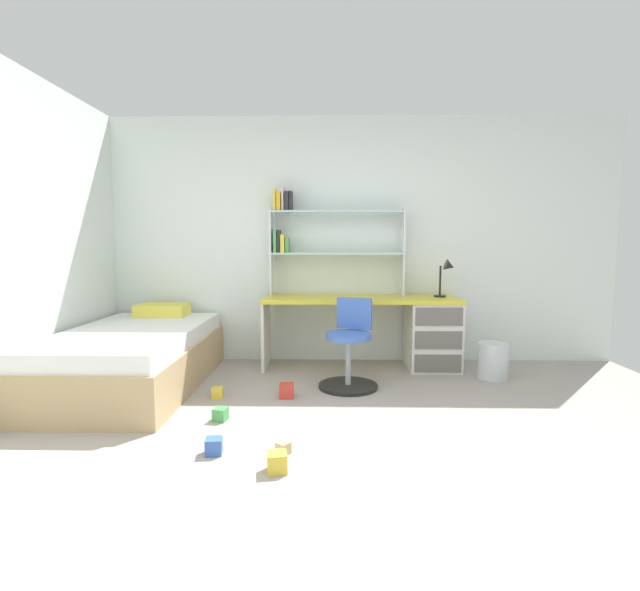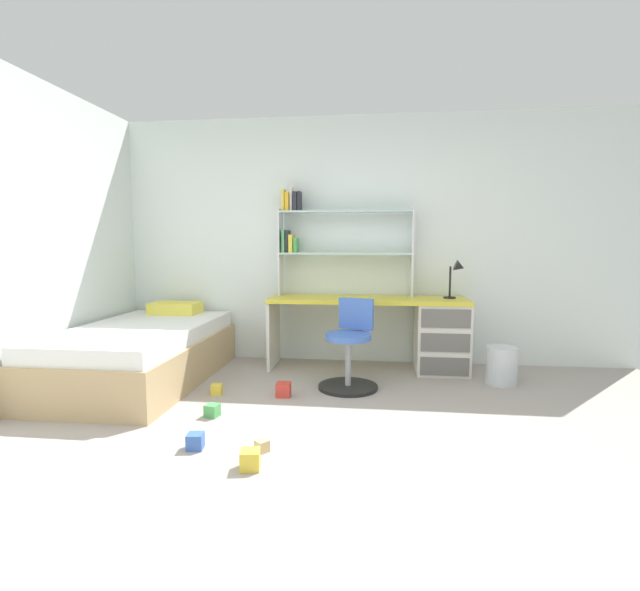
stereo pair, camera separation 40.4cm
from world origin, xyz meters
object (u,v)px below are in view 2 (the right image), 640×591
Objects in this scene: bed_platform at (142,353)px; toy_block_green_4 at (212,411)px; toy_block_blue_2 at (195,441)px; toy_block_yellow_5 at (250,460)px; waste_bin at (502,365)px; swivel_chair at (350,354)px; desk at (420,330)px; toy_block_yellow_3 at (217,389)px; toy_block_red_0 at (284,390)px; toy_block_natural_1 at (262,446)px; desk_lamp at (457,273)px; bookshelf_hutch at (327,234)px.

bed_platform is 1.25m from toy_block_green_4.
toy_block_yellow_5 reaches higher than toy_block_blue_2.
toy_block_green_4 is at bearing -154.49° from waste_bin.
toy_block_yellow_5 is (-0.46, -1.57, -0.25)m from swivel_chair.
desk reaches higher than toy_block_yellow_3.
toy_block_natural_1 is at bearing -85.82° from toy_block_red_0.
toy_block_green_4 is (-1.96, -1.50, -0.93)m from desk_lamp.
waste_bin is at bearing 13.87° from toy_block_yellow_3.
bookshelf_hutch is 11.96× the size of toy_block_red_0.
desk_lamp is 2.92m from toy_block_blue_2.
desk_lamp is at bearing 2.06° from desk.
toy_block_yellow_3 is (-0.81, -1.16, -1.31)m from bookshelf_hutch.
toy_block_blue_2 is (-2.23, -1.64, -0.12)m from waste_bin.
toy_block_yellow_5 is at bearing -63.19° from toy_block_yellow_3.
swivel_chair is at bearing 16.47° from toy_block_yellow_3.
swivel_chair is (0.28, -0.84, -1.05)m from bookshelf_hutch.
toy_block_green_4 is (-0.95, -0.82, -0.26)m from swivel_chair.
desk reaches higher than toy_block_red_0.
toy_block_yellow_3 is 0.95× the size of toy_block_green_4.
desk_lamp reaches higher than bed_platform.
toy_block_red_0 is at bearing -101.97° from bookshelf_hutch.
toy_block_natural_1 is (-1.81, -1.63, -0.13)m from waste_bin.
toy_block_green_4 is at bearing -111.96° from bookshelf_hutch.
bed_platform is at bearing -174.41° from waste_bin.
toy_block_green_4 is at bearing -39.67° from bed_platform.
swivel_chair is (-0.66, -0.67, -0.10)m from desk.
desk_lamp reaches higher than desk.
toy_block_green_4 is at bearing 123.21° from toy_block_yellow_5.
desk_lamp reaches higher than toy_block_yellow_3.
toy_block_red_0 is at bearing -11.08° from bed_platform.
toy_block_yellow_3 is at bearing -19.56° from bed_platform.
toy_block_yellow_5 is at bearing -134.51° from waste_bin.
toy_block_natural_1 is 0.73m from toy_block_green_4.
desk_lamp is 0.97m from waste_bin.
bookshelf_hutch is 0.68× the size of bed_platform.
toy_block_red_0 is at bearing 50.37° from toy_block_green_4.
bookshelf_hutch is at bearing 28.49° from bed_platform.
swivel_chair is 0.66m from toy_block_red_0.
bookshelf_hutch is 12.78× the size of toy_block_yellow_5.
bed_platform is 17.46× the size of toy_block_red_0.
toy_block_blue_2 is 0.46m from toy_block_yellow_5.
desk is 1.58m from toy_block_red_0.
swivel_chair reaches higher than toy_block_yellow_3.
toy_block_yellow_5 is (0.40, -0.21, 0.01)m from toy_block_blue_2.
waste_bin reaches higher than toy_block_natural_1.
bookshelf_hutch is at bearing 108.70° from swivel_chair.
desk_lamp is 2.84m from toy_block_yellow_5.
toy_block_green_4 reaches higher than toy_block_yellow_3.
toy_block_red_0 is (-0.53, -0.31, -0.25)m from swivel_chair.
bookshelf_hutch is at bearing 85.64° from toy_block_natural_1.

